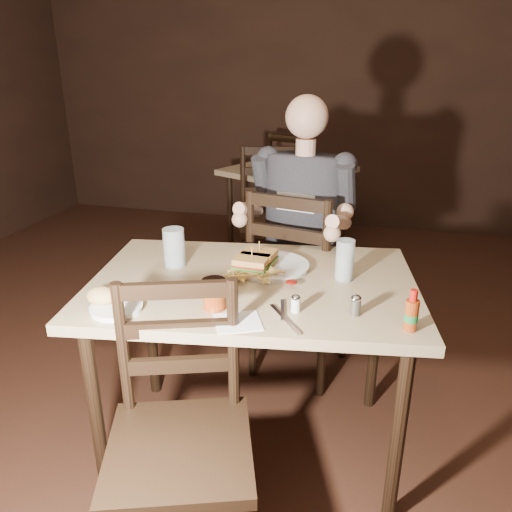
% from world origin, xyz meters
% --- Properties ---
extents(room_shell, '(7.00, 7.00, 7.00)m').
position_xyz_m(room_shell, '(0.00, 0.00, 1.40)').
color(room_shell, black).
rests_on(room_shell, ground).
extents(main_table, '(1.32, 0.98, 0.77)m').
position_xyz_m(main_table, '(-0.06, 0.29, 0.69)').
color(main_table, tan).
rests_on(main_table, ground).
extents(bg_table, '(1.06, 1.06, 0.77)m').
position_xyz_m(bg_table, '(-0.34, 2.38, 0.68)').
color(bg_table, tan).
rests_on(bg_table, ground).
extents(chair_far, '(0.55, 0.59, 0.99)m').
position_xyz_m(chair_far, '(0.03, 0.93, 0.50)').
color(chair_far, black).
rests_on(chair_far, ground).
extents(chair_near, '(0.56, 0.58, 0.93)m').
position_xyz_m(chair_near, '(-0.13, -0.28, 0.46)').
color(chair_near, black).
rests_on(chair_near, ground).
extents(bg_chair_far, '(0.61, 0.63, 0.97)m').
position_xyz_m(bg_chair_far, '(-0.34, 2.93, 0.48)').
color(bg_chair_far, black).
rests_on(bg_chair_far, ground).
extents(bg_chair_near, '(0.59, 0.62, 0.99)m').
position_xyz_m(bg_chair_near, '(-0.34, 1.83, 0.50)').
color(bg_chair_near, black).
rests_on(bg_chair_near, ground).
extents(diner, '(0.58, 0.50, 0.89)m').
position_xyz_m(diner, '(0.02, 0.88, 0.96)').
color(diner, '#302E33').
rests_on(diner, chair_far).
extents(dinner_plate, '(0.33, 0.33, 0.02)m').
position_xyz_m(dinner_plate, '(-0.02, 0.42, 0.78)').
color(dinner_plate, white).
rests_on(dinner_plate, main_table).
extents(sandwich_left, '(0.13, 0.11, 0.10)m').
position_xyz_m(sandwich_left, '(-0.06, 0.41, 0.84)').
color(sandwich_left, tan).
rests_on(sandwich_left, dinner_plate).
extents(sandwich_right, '(0.13, 0.11, 0.11)m').
position_xyz_m(sandwich_right, '(-0.07, 0.34, 0.84)').
color(sandwich_right, tan).
rests_on(sandwich_right, dinner_plate).
extents(fries_pile, '(0.25, 0.19, 0.04)m').
position_xyz_m(fries_pile, '(-0.05, 0.27, 0.80)').
color(fries_pile, tan).
rests_on(fries_pile, dinner_plate).
extents(ketchup_dollop, '(0.05, 0.05, 0.01)m').
position_xyz_m(ketchup_dollop, '(0.09, 0.27, 0.79)').
color(ketchup_dollop, maroon).
rests_on(ketchup_dollop, dinner_plate).
extents(glass_left, '(0.10, 0.10, 0.16)m').
position_xyz_m(glass_left, '(-0.40, 0.35, 0.85)').
color(glass_left, silver).
rests_on(glass_left, main_table).
extents(glass_right, '(0.08, 0.08, 0.16)m').
position_xyz_m(glass_right, '(0.27, 0.39, 0.85)').
color(glass_right, silver).
rests_on(glass_right, main_table).
extents(hot_sauce, '(0.05, 0.05, 0.13)m').
position_xyz_m(hot_sauce, '(0.50, 0.06, 0.84)').
color(hot_sauce, '#8F3310').
rests_on(hot_sauce, main_table).
extents(salt_shaker, '(0.04, 0.04, 0.06)m').
position_xyz_m(salt_shaker, '(0.14, 0.09, 0.80)').
color(salt_shaker, white).
rests_on(salt_shaker, main_table).
extents(pepper_shaker, '(0.04, 0.04, 0.06)m').
position_xyz_m(pepper_shaker, '(0.33, 0.12, 0.80)').
color(pepper_shaker, '#38332D').
rests_on(pepper_shaker, main_table).
extents(syrup_dispenser, '(0.09, 0.09, 0.10)m').
position_xyz_m(syrup_dispenser, '(-0.12, 0.05, 0.82)').
color(syrup_dispenser, '#8F3310').
rests_on(syrup_dispenser, main_table).
extents(napkin, '(0.19, 0.18, 0.00)m').
position_xyz_m(napkin, '(-0.02, -0.03, 0.77)').
color(napkin, white).
rests_on(napkin, main_table).
extents(knife, '(0.14, 0.17, 0.00)m').
position_xyz_m(knife, '(0.12, 0.02, 0.78)').
color(knife, silver).
rests_on(knife, napkin).
extents(fork, '(0.04, 0.15, 0.00)m').
position_xyz_m(fork, '(0.10, 0.08, 0.78)').
color(fork, silver).
rests_on(fork, napkin).
extents(side_plate, '(0.19, 0.19, 0.01)m').
position_xyz_m(side_plate, '(-0.43, -0.05, 0.78)').
color(side_plate, white).
rests_on(side_plate, main_table).
extents(bread_roll, '(0.11, 0.10, 0.06)m').
position_xyz_m(bread_roll, '(-0.49, -0.04, 0.81)').
color(bread_roll, tan).
rests_on(bread_roll, side_plate).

